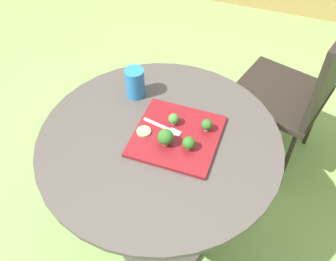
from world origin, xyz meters
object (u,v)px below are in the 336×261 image
object	(u,v)px
fork	(165,128)
patio_chair	(300,87)
salad_plate	(177,136)
drinking_glass	(135,84)

from	to	relation	value
fork	patio_chair	bearing A→B (deg)	55.49
salad_plate	fork	distance (m)	0.05
salad_plate	fork	world-z (taller)	fork
patio_chair	salad_plate	distance (m)	0.83
salad_plate	fork	size ratio (longest dim) A/B	1.94
salad_plate	drinking_glass	bearing A→B (deg)	144.49
patio_chair	drinking_glass	distance (m)	0.87
patio_chair	fork	xyz separation A→B (m)	(-0.46, -0.67, 0.22)
patio_chair	fork	size ratio (longest dim) A/B	5.83
patio_chair	salad_plate	bearing A→B (deg)	-121.11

